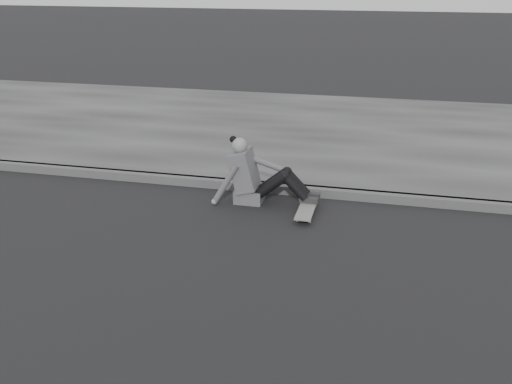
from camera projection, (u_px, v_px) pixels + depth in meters
The scene contains 5 objects.
ground at pixel (465, 317), 5.04m from camera, with size 80.00×80.00×0.00m, color black.
curb at pixel (445, 202), 7.36m from camera, with size 24.00×0.16×0.12m, color #474747.
sidewalk at pixel (433, 139), 10.09m from camera, with size 24.00×6.00×0.12m, color #3A3A3A.
skateboard at pixel (307, 209), 7.13m from camera, with size 0.20×0.78×0.09m.
seated_woman at pixel (254, 176), 7.40m from camera, with size 1.38×0.46×0.88m.
Camera 1 is at (-0.82, -4.60, 2.87)m, focal length 40.00 mm.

